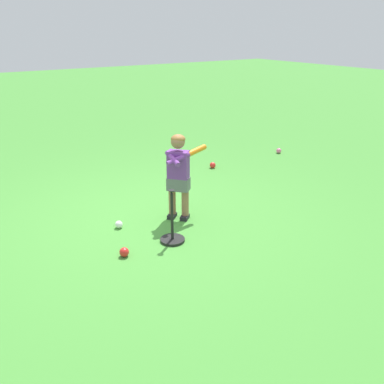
{
  "coord_description": "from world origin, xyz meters",
  "views": [
    {
      "loc": [
        2.3,
        4.33,
        2.28
      ],
      "look_at": [
        -0.28,
        0.49,
        0.45
      ],
      "focal_mm": 39.48,
      "sensor_mm": 36.0,
      "label": 1
    }
  ],
  "objects_px": {
    "play_ball_midfield": "(213,165)",
    "play_ball_behind_batter": "(119,224)",
    "play_ball_center_lawn": "(124,252)",
    "play_ball_far_left": "(279,151)",
    "child_batter": "(179,169)",
    "batting_tee": "(172,233)"
  },
  "relations": [
    {
      "from": "child_batter",
      "to": "play_ball_midfield",
      "type": "bearing_deg",
      "value": -138.25
    },
    {
      "from": "play_ball_far_left",
      "to": "play_ball_midfield",
      "type": "bearing_deg",
      "value": 0.76
    },
    {
      "from": "play_ball_midfield",
      "to": "batting_tee",
      "type": "xyz_separation_m",
      "value": [
        1.95,
        1.87,
        0.05
      ]
    },
    {
      "from": "play_ball_center_lawn",
      "to": "batting_tee",
      "type": "height_order",
      "value": "batting_tee"
    },
    {
      "from": "play_ball_center_lawn",
      "to": "play_ball_far_left",
      "type": "bearing_deg",
      "value": -155.43
    },
    {
      "from": "play_ball_far_left",
      "to": "play_ball_behind_batter",
      "type": "bearing_deg",
      "value": 17.65
    },
    {
      "from": "play_ball_far_left",
      "to": "batting_tee",
      "type": "relative_size",
      "value": 0.16
    },
    {
      "from": "play_ball_far_left",
      "to": "play_ball_behind_batter",
      "type": "height_order",
      "value": "play_ball_far_left"
    },
    {
      "from": "play_ball_center_lawn",
      "to": "play_ball_behind_batter",
      "type": "xyz_separation_m",
      "value": [
        -0.24,
        -0.65,
        -0.0
      ]
    },
    {
      "from": "child_batter",
      "to": "play_ball_midfield",
      "type": "relative_size",
      "value": 10.56
    },
    {
      "from": "play_ball_far_left",
      "to": "batting_tee",
      "type": "bearing_deg",
      "value": 28.05
    },
    {
      "from": "play_ball_midfield",
      "to": "play_ball_behind_batter",
      "type": "bearing_deg",
      "value": 27.83
    },
    {
      "from": "play_ball_center_lawn",
      "to": "child_batter",
      "type": "bearing_deg",
      "value": -153.96
    },
    {
      "from": "play_ball_far_left",
      "to": "play_ball_behind_batter",
      "type": "distance_m",
      "value": 4.1
    },
    {
      "from": "play_ball_behind_batter",
      "to": "play_ball_midfield",
      "type": "bearing_deg",
      "value": -152.17
    },
    {
      "from": "play_ball_center_lawn",
      "to": "play_ball_midfield",
      "type": "distance_m",
      "value": 3.17
    },
    {
      "from": "play_ball_midfield",
      "to": "play_ball_behind_batter",
      "type": "distance_m",
      "value": 2.62
    },
    {
      "from": "play_ball_center_lawn",
      "to": "batting_tee",
      "type": "xyz_separation_m",
      "value": [
        -0.6,
        -0.01,
        0.05
      ]
    },
    {
      "from": "play_ball_behind_batter",
      "to": "batting_tee",
      "type": "relative_size",
      "value": 0.15
    },
    {
      "from": "play_ball_center_lawn",
      "to": "play_ball_midfield",
      "type": "xyz_separation_m",
      "value": [
        -2.55,
        -1.87,
        -0.0
      ]
    },
    {
      "from": "child_batter",
      "to": "play_ball_center_lawn",
      "type": "relative_size",
      "value": 10.54
    },
    {
      "from": "play_ball_far_left",
      "to": "child_batter",
      "type": "bearing_deg",
      "value": 24.09
    }
  ]
}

